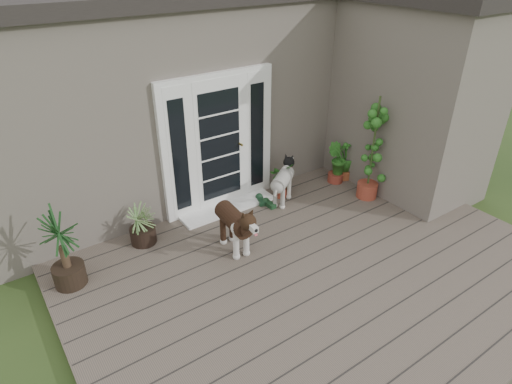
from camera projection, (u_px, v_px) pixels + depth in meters
deck at (321, 274)px, 5.75m from camera, size 6.20×4.60×0.12m
house_main at (171, 87)px, 8.04m from camera, size 7.40×4.00×3.10m
house_wing at (413, 103)px, 7.23m from camera, size 1.60×2.40×3.10m
door_unit at (219, 143)px, 6.65m from camera, size 1.90×0.14×2.15m
door_step at (228, 207)px, 7.03m from camera, size 1.60×0.40×0.05m
brindle_dog at (234, 228)px, 5.93m from camera, size 0.43×0.89×0.72m
white_dog at (282, 186)px, 7.07m from camera, size 0.80×0.69×0.62m
spider_plant at (142, 223)px, 6.10m from camera, size 0.74×0.74×0.64m
yucca at (63, 249)px, 5.23m from camera, size 0.87×0.87×1.08m
herb_a at (281, 183)px, 7.29m from camera, size 0.51×0.51×0.50m
herb_b at (336, 168)px, 7.72m from camera, size 0.50×0.50×0.53m
herb_c at (345, 163)px, 7.84m from camera, size 0.54×0.54×0.60m
sapling at (373, 147)px, 6.94m from camera, size 0.56×0.56×1.80m
clog_left at (269, 204)px, 7.09m from camera, size 0.15×0.30×0.09m
clog_right at (261, 200)px, 7.19m from camera, size 0.24×0.34×0.09m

